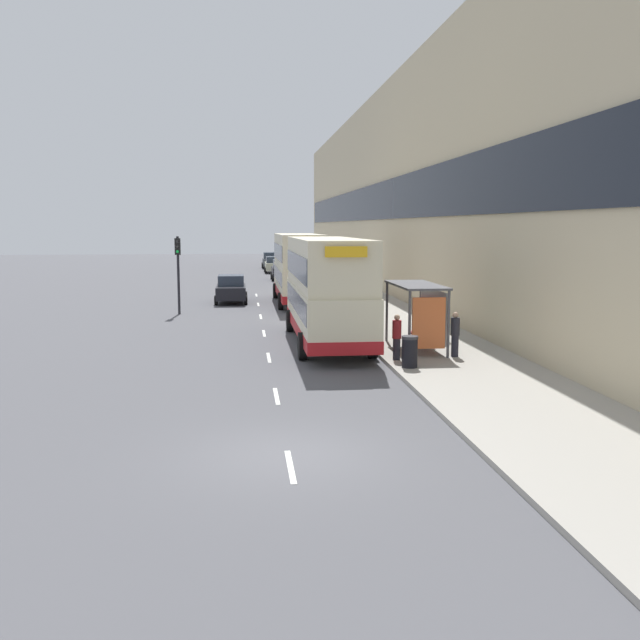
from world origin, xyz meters
name	(u,v)px	position (x,y,z in m)	size (l,w,h in m)	color
ground_plane	(288,455)	(0.00, 0.00, 0.00)	(220.00, 220.00, 0.00)	#515156
pavement	(342,289)	(6.50, 38.50, 0.07)	(5.00, 93.00, 0.14)	#A39E93
terrace_facade	(395,192)	(10.49, 38.50, 7.31)	(3.10, 93.00, 14.62)	#C6B793
lane_mark_0	(290,467)	(0.00, -0.78, 0.01)	(0.12, 2.00, 0.01)	silver
lane_mark_1	(276,396)	(0.00, 5.21, 0.01)	(0.12, 2.00, 0.01)	silver
lane_mark_2	(269,358)	(0.00, 11.20, 0.01)	(0.12, 2.00, 0.01)	silver
lane_mark_3	(264,333)	(0.00, 17.18, 0.01)	(0.12, 2.00, 0.01)	silver
lane_mark_4	(261,317)	(0.00, 23.17, 0.01)	(0.12, 2.00, 0.01)	silver
lane_mark_5	(258,304)	(0.00, 29.16, 0.01)	(0.12, 2.00, 0.01)	silver
lane_mark_6	(256,295)	(0.00, 35.15, 0.01)	(0.12, 2.00, 0.01)	silver
bus_shelter	(422,304)	(5.77, 11.42, 1.88)	(1.60, 4.20, 2.48)	#4C4C51
double_decker_bus_near	(327,288)	(2.47, 14.03, 2.28)	(2.85, 10.83, 4.30)	beige
double_decker_bus_ahead	(298,267)	(2.50, 29.44, 2.28)	(2.85, 10.38, 4.30)	beige
car_0	(271,260)	(2.22, 67.12, 0.90)	(1.97, 4.10, 1.83)	#4C5156
car_1	(231,289)	(-1.66, 30.42, 0.85)	(2.01, 4.01, 1.73)	black
car_2	(282,270)	(2.57, 49.04, 0.90)	(1.97, 4.18, 1.83)	black
car_3	(274,265)	(2.24, 59.42, 0.83)	(1.90, 4.48, 1.67)	#B7B799
pedestrian_at_shelter	(455,334)	(6.62, 9.98, 0.96)	(0.32, 0.32, 1.61)	#23232D
pedestrian_1	(428,324)	(6.29, 12.53, 0.98)	(0.33, 0.33, 1.64)	#23232D
pedestrian_2	(443,317)	(7.25, 13.80, 1.08)	(0.37, 0.37, 1.85)	#23232D
pedestrian_3	(397,337)	(4.41, 9.59, 0.96)	(0.32, 0.32, 1.60)	#23232D
litter_bin	(410,352)	(4.55, 8.22, 0.67)	(0.55, 0.55, 1.05)	black
traffic_light_far_kerb	(178,262)	(-4.40, 24.76, 2.88)	(0.30, 0.32, 4.24)	black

